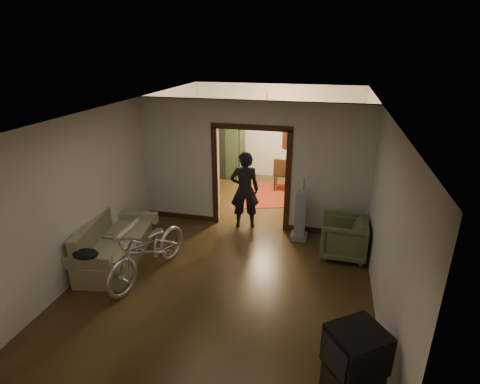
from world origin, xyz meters
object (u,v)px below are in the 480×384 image
(desk, at_px, (311,173))
(person, at_px, (245,190))
(armchair, at_px, (343,237))
(locker, at_px, (227,146))
(sofa, at_px, (115,240))
(bicycle, at_px, (148,250))

(desk, bearing_deg, person, -133.26)
(armchair, bearing_deg, person, -108.68)
(armchair, xyz_separation_m, locker, (-3.43, 3.97, 0.58))
(sofa, height_order, locker, locker)
(armchair, relative_size, desk, 0.80)
(person, height_order, locker, locker)
(locker, bearing_deg, person, -54.71)
(person, distance_m, desk, 3.26)
(sofa, xyz_separation_m, desk, (3.32, 4.97, -0.04))
(desk, bearing_deg, sofa, -143.42)
(armchair, height_order, locker, locker)
(sofa, distance_m, desk, 5.97)
(bicycle, height_order, desk, bicycle)
(armchair, distance_m, locker, 5.28)
(person, height_order, desk, person)
(armchair, distance_m, person, 2.32)
(bicycle, distance_m, locker, 5.52)
(armchair, height_order, desk, desk)
(sofa, relative_size, person, 1.09)
(bicycle, height_order, locker, locker)
(locker, bearing_deg, bicycle, -75.64)
(bicycle, relative_size, desk, 1.84)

